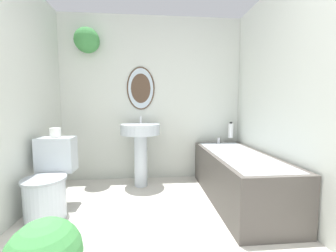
# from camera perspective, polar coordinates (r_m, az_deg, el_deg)

# --- Properties ---
(wall_back) EXTENTS (2.76, 0.34, 2.40)m
(wall_back) POSITION_cam_1_polar(r_m,az_deg,el_deg) (3.12, -5.88, 8.75)
(wall_back) COLOR silver
(wall_back) RESTS_ON ground_plane
(wall_right) EXTENTS (0.06, 2.75, 2.40)m
(wall_right) POSITION_cam_1_polar(r_m,az_deg,el_deg) (2.26, 33.25, 7.25)
(wall_right) COLOR silver
(wall_right) RESTS_ON ground_plane
(toilet) EXTENTS (0.40, 0.59, 0.76)m
(toilet) POSITION_cam_1_polar(r_m,az_deg,el_deg) (2.46, -30.01, -13.31)
(toilet) COLOR silver
(toilet) RESTS_ON ground_plane
(pedestal_sink) EXTENTS (0.53, 0.53, 0.96)m
(pedestal_sink) POSITION_cam_1_polar(r_m,az_deg,el_deg) (2.83, -7.63, -4.07)
(pedestal_sink) COLOR silver
(pedestal_sink) RESTS_ON ground_plane
(bathtub) EXTENTS (0.65, 1.59, 0.63)m
(bathtub) POSITION_cam_1_polar(r_m,az_deg,el_deg) (2.60, 18.71, -12.92)
(bathtub) COLOR #4C4742
(bathtub) RESTS_ON ground_plane
(shampoo_bottle) EXTENTS (0.07, 0.07, 0.24)m
(shampoo_bottle) POSITION_cam_1_polar(r_m,az_deg,el_deg) (3.21, 16.98, -1.15)
(shampoo_bottle) COLOR white
(shampoo_bottle) RESTS_ON bathtub
(toilet_paper_roll) EXTENTS (0.11, 0.11, 0.10)m
(toilet_paper_roll) POSITION_cam_1_polar(r_m,az_deg,el_deg) (2.53, -28.74, -1.62)
(toilet_paper_roll) COLOR white
(toilet_paper_roll) RESTS_ON toilet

